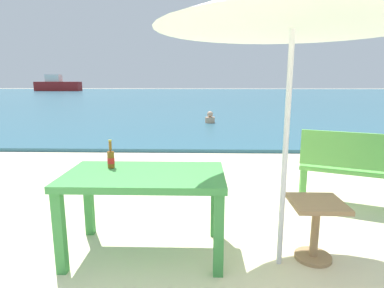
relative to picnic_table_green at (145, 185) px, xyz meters
name	(u,v)px	position (x,y,z in m)	size (l,w,h in m)	color
sea_water	(203,96)	(0.72, 29.10, -0.61)	(120.00, 50.00, 0.08)	#2D6075
picnic_table_green	(145,185)	(0.00, 0.00, 0.00)	(1.40, 0.80, 0.76)	#3D8C42
beer_bottle_amber	(111,158)	(-0.34, 0.15, 0.20)	(0.07, 0.07, 0.26)	brown
patio_umbrella	(294,3)	(1.18, -0.15, 1.47)	(2.10, 2.10, 2.30)	silver
side_table_wood	(316,221)	(1.50, -0.07, -0.30)	(0.44, 0.44, 0.54)	#9E7A51
bench_green_left	(351,164)	(2.36, 1.19, -0.11)	(1.25, 0.79, 0.95)	#60B24C
swimmer_person	(210,118)	(0.83, 8.54, -0.41)	(0.34, 0.34, 0.41)	tan
boat_barge	(58,85)	(-19.80, 42.56, 0.25)	(6.24, 1.70, 2.27)	maroon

